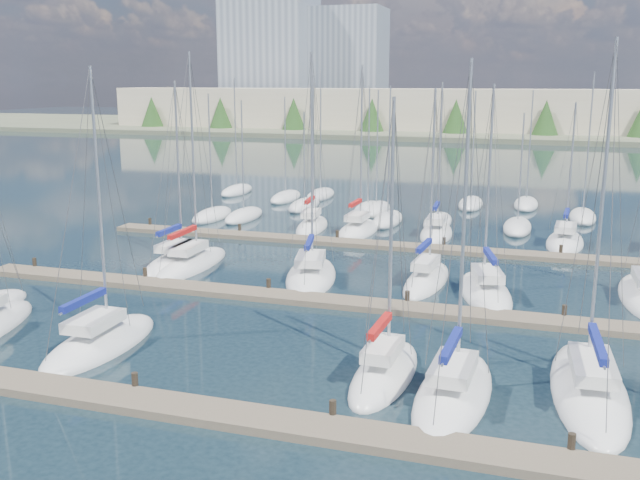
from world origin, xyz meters
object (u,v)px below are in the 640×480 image
(sailboat_e, at_px, (454,393))
(sailboat_k, at_px, (427,280))
(sailboat_n, at_px, (312,226))
(sailboat_o, at_px, (358,230))
(sailboat_l, at_px, (485,292))
(sailboat_j, at_px, (311,276))
(sailboat_c, at_px, (100,343))
(sailboat_i, at_px, (192,264))
(sailboat_p, at_px, (436,233))
(sailboat_f, at_px, (589,389))
(sailboat_d, at_px, (384,373))
(sailboat_h, at_px, (178,262))
(sailboat_q, at_px, (565,242))

(sailboat_e, bearing_deg, sailboat_k, 105.59)
(sailboat_n, relative_size, sailboat_k, 1.08)
(sailboat_o, bearing_deg, sailboat_k, -58.33)
(sailboat_l, xyz_separation_m, sailboat_j, (-10.48, 0.25, 0.00))
(sailboat_e, distance_m, sailboat_j, 17.69)
(sailboat_c, bearing_deg, sailboat_i, 100.21)
(sailboat_p, distance_m, sailboat_c, 30.52)
(sailboat_p, height_order, sailboat_i, sailboat_i)
(sailboat_f, distance_m, sailboat_c, 21.07)
(sailboat_p, bearing_deg, sailboat_d, -88.87)
(sailboat_p, xyz_separation_m, sailboat_k, (1.46, -13.56, 0.00))
(sailboat_o, bearing_deg, sailboat_e, -67.30)
(sailboat_e, distance_m, sailboat_k, 15.78)
(sailboat_i, relative_size, sailboat_k, 1.18)
(sailboat_o, distance_m, sailboat_e, 30.36)
(sailboat_i, relative_size, sailboat_d, 1.20)
(sailboat_f, distance_m, sailboat_i, 26.86)
(sailboat_p, relative_size, sailboat_h, 0.99)
(sailboat_l, height_order, sailboat_j, sailboat_j)
(sailboat_f, bearing_deg, sailboat_c, -179.08)
(sailboat_n, xyz_separation_m, sailboat_k, (11.56, -13.13, -0.01))
(sailboat_c, bearing_deg, sailboat_j, 67.34)
(sailboat_i, height_order, sailboat_k, sailboat_i)
(sailboat_q, height_order, sailboat_e, sailboat_e)
(sailboat_c, bearing_deg, sailboat_k, 49.36)
(sailboat_d, distance_m, sailboat_e, 3.11)
(sailboat_h, distance_m, sailboat_o, 16.10)
(sailboat_c, xyz_separation_m, sailboat_j, (5.57, 13.77, 0.00))
(sailboat_p, xyz_separation_m, sailboat_h, (-14.87, -14.21, -0.01))
(sailboat_k, xyz_separation_m, sailboat_j, (-6.92, -1.12, -0.01))
(sailboat_k, bearing_deg, sailboat_j, -167.42)
(sailboat_d, xyz_separation_m, sailboat_e, (2.93, -1.02, -0.01))
(sailboat_i, bearing_deg, sailboat_c, -80.05)
(sailboat_h, xyz_separation_m, sailboat_l, (19.89, -0.72, -0.00))
(sailboat_l, xyz_separation_m, sailboat_d, (-2.93, -12.99, 0.01))
(sailboat_q, relative_size, sailboat_f, 0.78)
(sailboat_f, bearing_deg, sailboat_e, -161.69)
(sailboat_l, bearing_deg, sailboat_h, 164.03)
(sailboat_o, relative_size, sailboat_e, 1.03)
(sailboat_i, bearing_deg, sailboat_j, -2.97)
(sailboat_f, distance_m, sailboat_l, 13.04)
(sailboat_f, height_order, sailboat_j, sailboat_j)
(sailboat_n, relative_size, sailboat_d, 1.10)
(sailboat_i, bearing_deg, sailboat_k, 2.18)
(sailboat_l, relative_size, sailboat_o, 0.90)
(sailboat_p, height_order, sailboat_q, sailboat_p)
(sailboat_h, bearing_deg, sailboat_i, -8.57)
(sailboat_q, bearing_deg, sailboat_n, -175.63)
(sailboat_f, height_order, sailboat_k, sailboat_f)
(sailboat_j, bearing_deg, sailboat_i, 164.86)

